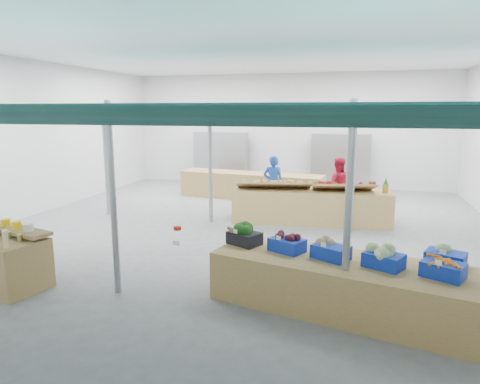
{
  "coord_description": "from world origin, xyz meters",
  "views": [
    {
      "loc": [
        2.58,
        -9.66,
        2.85
      ],
      "look_at": [
        0.36,
        -1.6,
        1.25
      ],
      "focal_mm": 32.0,
      "sensor_mm": 36.0,
      "label": 1
    }
  ],
  "objects": [
    {
      "name": "pole_ribbon",
      "position": [
        0.01,
        -3.91,
        1.08
      ],
      "size": [
        0.12,
        0.12,
        0.28
      ],
      "color": "red",
      "rests_on": "pole_grid"
    },
    {
      "name": "pole_grid",
      "position": [
        0.75,
        -1.75,
        1.81
      ],
      "size": [
        10.0,
        4.6,
        3.0
      ],
      "color": "gray",
      "rests_on": "floor"
    },
    {
      "name": "crate_stack",
      "position": [
        2.93,
        -3.89,
        0.32
      ],
      "size": [
        0.61,
        0.49,
        0.64
      ],
      "primitive_type": "cube",
      "rotation": [
        0.0,
        0.0,
        0.24
      ],
      "color": "#0F2DA4",
      "rests_on": "floor"
    },
    {
      "name": "apple_heap_yellow",
      "position": [
        0.56,
        0.95,
        1.02
      ],
      "size": [
        2.0,
        1.07,
        0.27
      ],
      "rotation": [
        0.0,
        0.0,
        0.2
      ],
      "color": "#997247",
      "rests_on": "fruit_counter"
    },
    {
      "name": "back_shelving_right",
      "position": [
        2.0,
        6.0,
        1.0
      ],
      "size": [
        2.0,
        0.5,
        2.0
      ],
      "primitive_type": "cube",
      "color": "#B23F33",
      "rests_on": "floor"
    },
    {
      "name": "far_counter",
      "position": [
        -0.73,
        3.67,
        0.42
      ],
      "size": [
        4.78,
        1.47,
        0.85
      ],
      "primitive_type": "cube",
      "rotation": [
        0.0,
        0.0,
        -0.12
      ],
      "color": "olive",
      "rests_on": "floor"
    },
    {
      "name": "vendor_left",
      "position": [
        0.29,
        2.24,
        0.79
      ],
      "size": [
        0.61,
        0.44,
        1.59
      ],
      "primitive_type": "imported",
      "rotation": [
        0.0,
        0.0,
        3.24
      ],
      "color": "#1C47B8",
      "rests_on": "floor"
    },
    {
      "name": "floor",
      "position": [
        0.0,
        0.0,
        0.0
      ],
      "size": [
        13.0,
        13.0,
        0.0
      ],
      "primitive_type": "plane",
      "color": "slate",
      "rests_on": "ground"
    },
    {
      "name": "awnings",
      "position": [
        0.75,
        -1.75,
        2.78
      ],
      "size": [
        9.5,
        7.08,
        0.3
      ],
      "color": "#0A2D2C",
      "rests_on": "pole_grid"
    },
    {
      "name": "crate_carrots",
      "position": [
        3.71,
        -3.96,
        0.85
      ],
      "size": [
        0.6,
        0.54,
        0.29
      ],
      "rotation": [
        0.0,
        0.0,
        -0.46
      ],
      "color": "#0F2DA4",
      "rests_on": "veg_counter"
    },
    {
      "name": "crate_extra",
      "position": [
        3.82,
        -3.5,
        0.88
      ],
      "size": [
        0.59,
        0.51,
        0.32
      ],
      "rotation": [
        0.0,
        0.0,
        -0.38
      ],
      "color": "#0F2DA4",
      "rests_on": "veg_counter"
    },
    {
      "name": "veg_counter",
      "position": [
        2.49,
        -3.67,
        0.37
      ],
      "size": [
        3.97,
        2.09,
        0.74
      ],
      "primitive_type": "cube",
      "rotation": [
        0.0,
        0.0,
        -0.23
      ],
      "color": "olive",
      "rests_on": "floor"
    },
    {
      "name": "crate_cabbage",
      "position": [
        3.0,
        -3.79,
        0.89
      ],
      "size": [
        0.6,
        0.54,
        0.35
      ],
      "rotation": [
        0.0,
        0.0,
        -0.46
      ],
      "color": "#0F2DA4",
      "rests_on": "veg_counter"
    },
    {
      "name": "vendor_right",
      "position": [
        2.09,
        2.24,
        0.79
      ],
      "size": [
        0.83,
        0.68,
        1.59
      ],
      "primitive_type": "imported",
      "rotation": [
        0.0,
        0.0,
        3.24
      ],
      "color": "red",
      "rests_on": "floor"
    },
    {
      "name": "fruit_counter",
      "position": [
        1.49,
        1.14,
        0.43
      ],
      "size": [
        4.04,
        1.34,
        0.85
      ],
      "primitive_type": "cube",
      "rotation": [
        0.0,
        0.0,
        0.1
      ],
      "color": "olive",
      "rests_on": "floor"
    },
    {
      "name": "crate_celeriac",
      "position": [
        2.28,
        -3.62,
        0.88
      ],
      "size": [
        0.6,
        0.54,
        0.31
      ],
      "rotation": [
        0.0,
        0.0,
        -0.46
      ],
      "color": "#0F2DA4",
      "rests_on": "veg_counter"
    },
    {
      "name": "pineapple",
      "position": [
        3.28,
        1.23,
        1.03
      ],
      "size": [
        0.14,
        0.14,
        0.39
      ],
      "rotation": [
        0.0,
        0.0,
        0.2
      ],
      "color": "#8C6019",
      "rests_on": "fruit_counter"
    },
    {
      "name": "crate_beets",
      "position": [
        1.62,
        -3.46,
        0.87
      ],
      "size": [
        0.6,
        0.54,
        0.29
      ],
      "rotation": [
        0.0,
        0.0,
        -0.46
      ],
      "color": "#0F2DA4",
      "rests_on": "veg_counter"
    },
    {
      "name": "apple_heap_red",
      "position": [
        2.3,
        1.13,
        1.02
      ],
      "size": [
        1.61,
        0.99,
        0.27
      ],
      "rotation": [
        0.0,
        0.0,
        0.2
      ],
      "color": "#997247",
      "rests_on": "fruit_counter"
    },
    {
      "name": "hall",
      "position": [
        0.0,
        1.44,
        2.65
      ],
      "size": [
        13.0,
        13.0,
        13.0
      ],
      "color": "silver",
      "rests_on": "ground"
    },
    {
      "name": "sparrow",
      "position": [
        0.71,
        -3.39,
        0.98
      ],
      "size": [
        0.12,
        0.09,
        0.11
      ],
      "rotation": [
        0.0,
        0.0,
        -0.46
      ],
      "color": "brown",
      "rests_on": "crate_broccoli"
    },
    {
      "name": "back_shelving_left",
      "position": [
        -2.5,
        6.0,
        1.0
      ],
      "size": [
        2.0,
        0.5,
        2.0
      ],
      "primitive_type": "cube",
      "color": "#B23F33",
      "rests_on": "floor"
    },
    {
      "name": "crate_broccoli",
      "position": [
        0.9,
        -3.3,
        0.89
      ],
      "size": [
        0.6,
        0.54,
        0.35
      ],
      "rotation": [
        0.0,
        0.0,
        -0.46
      ],
      "color": "black",
      "rests_on": "veg_counter"
    }
  ]
}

